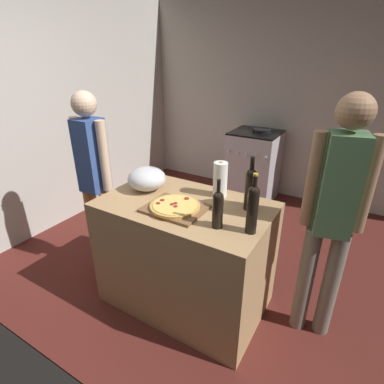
% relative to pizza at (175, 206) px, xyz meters
% --- Properties ---
extents(ground_plane, '(4.46, 3.69, 0.02)m').
position_rel_pizza_xyz_m(ground_plane, '(-0.01, 1.02, -0.93)').
color(ground_plane, '#511E19').
extents(kitchen_wall_rear, '(4.46, 0.10, 2.60)m').
position_rel_pizza_xyz_m(kitchen_wall_rear, '(-0.01, 2.62, 0.38)').
color(kitchen_wall_rear, '#BCB7AD').
rests_on(kitchen_wall_rear, ground_plane).
extents(kitchen_wall_left, '(0.10, 3.69, 2.60)m').
position_rel_pizza_xyz_m(kitchen_wall_left, '(-1.99, 1.02, 0.38)').
color(kitchen_wall_left, '#BCB7AD').
rests_on(kitchen_wall_left, ground_plane).
extents(counter, '(1.22, 0.75, 0.89)m').
position_rel_pizza_xyz_m(counter, '(0.01, 0.11, -0.47)').
color(counter, tan).
rests_on(counter, ground_plane).
extents(cutting_board, '(0.40, 0.32, 0.02)m').
position_rel_pizza_xyz_m(cutting_board, '(0.00, -0.00, -0.02)').
color(cutting_board, brown).
rests_on(cutting_board, counter).
extents(pizza, '(0.34, 0.34, 0.03)m').
position_rel_pizza_xyz_m(pizza, '(0.00, 0.00, 0.00)').
color(pizza, tan).
rests_on(pizza, cutting_board).
extents(mixing_bowl, '(0.29, 0.29, 0.18)m').
position_rel_pizza_xyz_m(mixing_bowl, '(-0.37, 0.17, 0.06)').
color(mixing_bowl, '#B2B2B7').
rests_on(mixing_bowl, counter).
extents(paper_towel_roll, '(0.10, 0.10, 0.26)m').
position_rel_pizza_xyz_m(paper_towel_roll, '(0.16, 0.36, 0.10)').
color(paper_towel_roll, white).
rests_on(paper_towel_roll, counter).
extents(wine_bottle_green, '(0.07, 0.07, 0.37)m').
position_rel_pizza_xyz_m(wine_bottle_green, '(0.54, -0.00, 0.14)').
color(wine_bottle_green, black).
rests_on(wine_bottle_green, counter).
extents(wine_bottle_clear, '(0.07, 0.07, 0.38)m').
position_rel_pizza_xyz_m(wine_bottle_clear, '(0.42, 0.27, 0.13)').
color(wine_bottle_clear, black).
rests_on(wine_bottle_clear, counter).
extents(wine_bottle_amber, '(0.07, 0.07, 0.31)m').
position_rel_pizza_xyz_m(wine_bottle_amber, '(0.35, -0.05, 0.10)').
color(wine_bottle_amber, black).
rests_on(wine_bottle_amber, counter).
extents(stove, '(0.61, 0.60, 0.98)m').
position_rel_pizza_xyz_m(stove, '(-0.23, 2.22, -0.44)').
color(stove, '#B7B7BC').
rests_on(stove, ground_plane).
extents(person_in_stripes, '(0.36, 0.20, 1.61)m').
position_rel_pizza_xyz_m(person_in_stripes, '(-0.87, 0.09, -0.00)').
color(person_in_stripes, '#D88C4C').
rests_on(person_in_stripes, ground_plane).
extents(person_in_red, '(0.37, 0.24, 1.68)m').
position_rel_pizza_xyz_m(person_in_red, '(0.94, 0.34, 0.05)').
color(person_in_red, slate).
rests_on(person_in_red, ground_plane).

